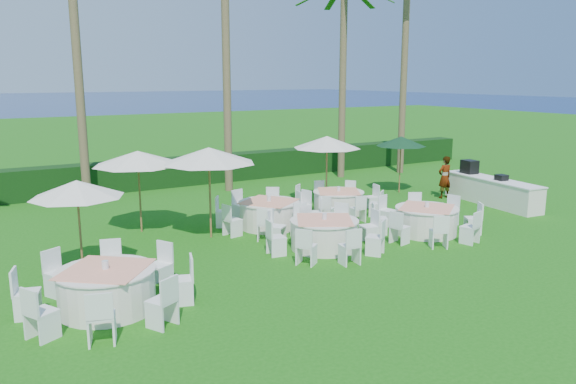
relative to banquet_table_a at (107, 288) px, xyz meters
name	(u,v)px	position (x,y,z in m)	size (l,w,h in m)	color
ground	(307,269)	(4.76, 0.05, -0.45)	(120.00, 120.00, 0.00)	#175C0F
hedge	(156,173)	(4.76, 12.05, 0.15)	(34.00, 1.00, 1.20)	black
ocean	(2,103)	(4.76, 102.05, -0.45)	(260.00, 260.00, 0.00)	#081F52
banquet_table_a	(107,288)	(0.00, 0.00, 0.00)	(3.41, 3.41, 1.03)	silver
banquet_table_b	(324,233)	(6.06, 1.21, -0.02)	(3.28, 3.28, 0.99)	silver
banquet_table_c	(426,220)	(9.52, 0.91, -0.03)	(3.23, 3.23, 0.98)	silver
banquet_table_e	(269,214)	(5.83, 3.93, -0.02)	(3.31, 3.31, 1.00)	silver
banquet_table_f	(338,201)	(8.78, 4.37, -0.05)	(3.06, 3.06, 0.93)	silver
umbrella_a	(77,189)	(-0.04, 2.34, 1.63)	(2.14, 2.14, 2.29)	brown
umbrella_b	(209,155)	(3.82, 3.80, 1.96)	(2.71, 2.71, 2.65)	brown
umbrella_c	(138,158)	(2.24, 5.42, 1.80)	(2.66, 2.66, 2.47)	brown
umbrella_d	(327,142)	(9.17, 5.69, 1.84)	(2.46, 2.46, 2.52)	brown
umbrella_green	(401,141)	(12.96, 6.00, 1.63)	(2.00, 2.00, 2.28)	brown
buffet_table	(491,190)	(14.45, 2.69, 0.06)	(1.27, 4.21, 1.47)	silver
staff_person	(445,177)	(13.73, 4.31, 0.36)	(0.59, 0.39, 1.63)	gray
palm_b	(77,57)	(1.66, 10.56, 4.84)	(4.39, 4.20, 9.65)	brown
palm_c	(225,18)	(7.17, 9.88, 6.41)	(4.35, 4.29, 12.75)	brown
palm_d	(343,72)	(13.05, 10.18, 4.38)	(4.30, 4.34, 8.75)	brown
palm_e	(405,49)	(16.28, 9.72, 5.43)	(4.41, 4.09, 10.82)	brown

